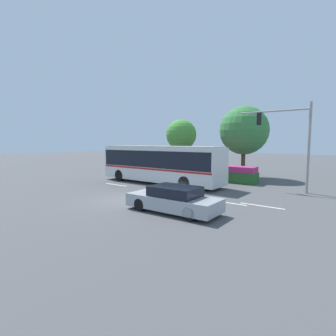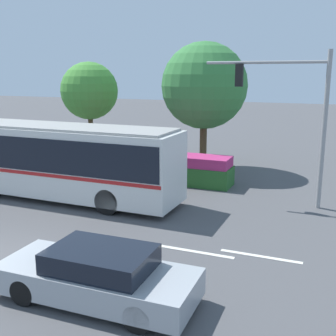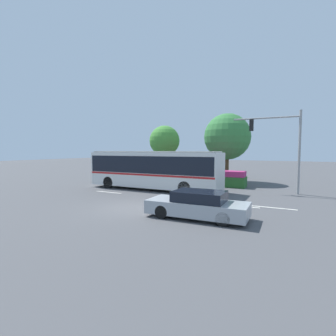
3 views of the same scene
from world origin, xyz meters
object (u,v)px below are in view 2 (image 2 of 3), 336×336
city_bus (54,157)px  traffic_light_pole (295,106)px  street_tree_centre (204,86)px  sedan_foreground (98,275)px  street_tree_left (89,91)px

city_bus → traffic_light_pole: traffic_light_pole is taller
city_bus → street_tree_centre: street_tree_centre is taller
traffic_light_pole → sedan_foreground: bearing=70.6°
city_bus → street_tree_centre: bearing=-117.8°
city_bus → traffic_light_pole: size_ratio=1.83×
street_tree_centre → city_bus: bearing=-118.2°
street_tree_left → traffic_light_pole: bearing=-18.1°
street_tree_left → street_tree_centre: bearing=9.4°
city_bus → street_tree_centre: size_ratio=1.62×
city_bus → traffic_light_pole: 10.16m
sedan_foreground → street_tree_centre: street_tree_centre is taller
city_bus → street_tree_centre: (4.19, 7.80, 2.80)m
city_bus → traffic_light_pole: bearing=-163.3°
street_tree_centre → traffic_light_pole: bearing=-43.3°
street_tree_left → street_tree_centre: size_ratio=0.85×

